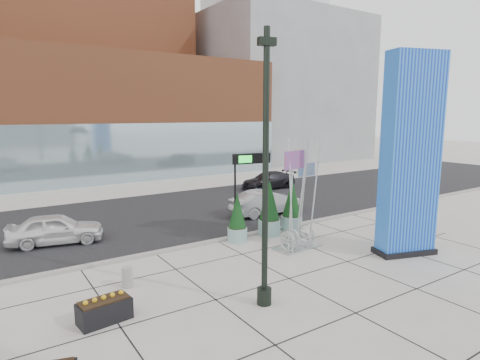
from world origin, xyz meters
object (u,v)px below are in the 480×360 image
lamp_post (265,198)px  public_art_sculpture (298,219)px  overhead_street_sign (247,166)px  blue_pylon (410,159)px  car_silver_mid (266,203)px  concrete_bollard (127,277)px  car_white_west (56,229)px

lamp_post → public_art_sculpture: lamp_post is taller
overhead_street_sign → lamp_post: bearing=-112.3°
blue_pylon → lamp_post: (-7.62, -0.42, -0.63)m
public_art_sculpture → car_silver_mid: public_art_sculpture is taller
concrete_bollard → car_white_west: car_white_west is taller
public_art_sculpture → car_silver_mid: bearing=60.5°
lamp_post → concrete_bollard: size_ratio=11.80×
concrete_bollard → car_white_west: bearing=101.0°
concrete_bollard → car_silver_mid: 11.22m
concrete_bollard → car_white_west: size_ratio=0.17×
overhead_street_sign → car_white_west: size_ratio=1.00×
car_silver_mid → concrete_bollard: bearing=120.4°
blue_pylon → car_silver_mid: size_ratio=1.91×
concrete_bollard → car_white_west: (-1.21, 6.26, 0.34)m
public_art_sculpture → car_silver_mid: size_ratio=1.13×
public_art_sculpture → car_silver_mid: 5.94m
blue_pylon → lamp_post: size_ratio=1.01×
car_white_west → car_silver_mid: 11.13m
overhead_street_sign → car_silver_mid: (3.38, 2.98, -2.72)m
blue_pylon → concrete_bollard: bearing=-178.3°
lamp_post → car_silver_mid: size_ratio=1.90×
blue_pylon → car_silver_mid: blue_pylon is taller
car_white_west → car_silver_mid: size_ratio=0.93×
blue_pylon → car_white_west: blue_pylon is taller
blue_pylon → car_silver_mid: bearing=113.6°
lamp_post → car_silver_mid: (6.76, 8.83, -2.63)m
concrete_bollard → public_art_sculpture: bearing=-0.8°
concrete_bollard → car_white_west: 6.38m
car_silver_mid → public_art_sculpture: bearing=158.3°
car_white_west → lamp_post: bearing=-143.0°
lamp_post → overhead_street_sign: bearing=60.0°
blue_pylon → car_silver_mid: (-0.85, 8.41, -3.26)m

